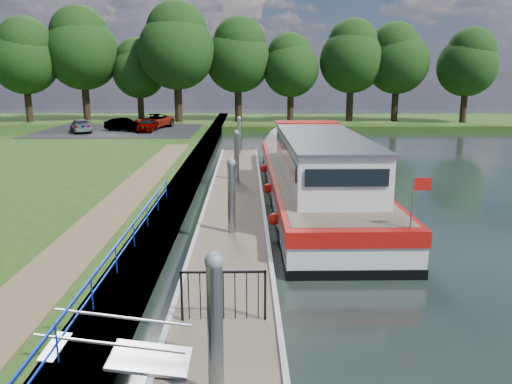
{
  "coord_description": "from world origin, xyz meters",
  "views": [
    {
      "loc": [
        0.51,
        -7.78,
        5.58
      ],
      "look_at": [
        0.86,
        10.25,
        1.4
      ],
      "focal_mm": 35.0,
      "sensor_mm": 36.0,
      "label": 1
    }
  ],
  "objects_px": {
    "car_a": "(147,125)",
    "barge": "(311,173)",
    "pontoon": "(235,205)",
    "car_c": "(81,126)",
    "car_d": "(153,121)",
    "car_b": "(124,125)"
  },
  "relations": [
    {
      "from": "car_a",
      "to": "barge",
      "type": "bearing_deg",
      "value": -58.06
    },
    {
      "from": "pontoon",
      "to": "car_c",
      "type": "xyz_separation_m",
      "value": [
        -13.96,
        23.16,
        1.22
      ]
    },
    {
      "from": "pontoon",
      "to": "barge",
      "type": "height_order",
      "value": "barge"
    },
    {
      "from": "pontoon",
      "to": "car_d",
      "type": "height_order",
      "value": "car_d"
    },
    {
      "from": "car_a",
      "to": "car_d",
      "type": "bearing_deg",
      "value": 91.93
    },
    {
      "from": "car_b",
      "to": "car_d",
      "type": "relative_size",
      "value": 0.72
    },
    {
      "from": "car_b",
      "to": "car_a",
      "type": "bearing_deg",
      "value": -82.06
    },
    {
      "from": "car_c",
      "to": "car_d",
      "type": "height_order",
      "value": "car_d"
    },
    {
      "from": "barge",
      "to": "car_a",
      "type": "relative_size",
      "value": 6.07
    },
    {
      "from": "pontoon",
      "to": "barge",
      "type": "bearing_deg",
      "value": 36.21
    },
    {
      "from": "pontoon",
      "to": "car_b",
      "type": "distance_m",
      "value": 26.3
    },
    {
      "from": "car_c",
      "to": "car_d",
      "type": "bearing_deg",
      "value": -173.09
    },
    {
      "from": "car_b",
      "to": "car_c",
      "type": "height_order",
      "value": "car_b"
    },
    {
      "from": "barge",
      "to": "car_b",
      "type": "relative_size",
      "value": 6.11
    },
    {
      "from": "pontoon",
      "to": "car_c",
      "type": "relative_size",
      "value": 7.69
    },
    {
      "from": "pontoon",
      "to": "car_a",
      "type": "xyz_separation_m",
      "value": [
        -8.27,
        23.56,
        1.25
      ]
    },
    {
      "from": "car_c",
      "to": "pontoon",
      "type": "bearing_deg",
      "value": 97.79
    },
    {
      "from": "car_c",
      "to": "barge",
      "type": "bearing_deg",
      "value": 107.24
    },
    {
      "from": "car_b",
      "to": "car_c",
      "type": "relative_size",
      "value": 0.89
    },
    {
      "from": "barge",
      "to": "car_b",
      "type": "xyz_separation_m",
      "value": [
        -14.04,
        21.48,
        0.32
      ]
    },
    {
      "from": "barge",
      "to": "car_a",
      "type": "bearing_deg",
      "value": 119.54
    },
    {
      "from": "car_c",
      "to": "car_b",
      "type": "bearing_deg",
      "value": 171.78
    }
  ]
}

